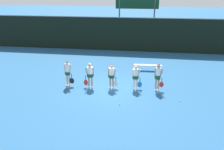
{
  "coord_description": "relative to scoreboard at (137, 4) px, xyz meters",
  "views": [
    {
      "loc": [
        1.83,
        -12.72,
        6.02
      ],
      "look_at": [
        0.01,
        -0.01,
        0.91
      ],
      "focal_mm": 35.0,
      "sensor_mm": 36.0,
      "label": 1
    }
  ],
  "objects": [
    {
      "name": "tennis_ball_2",
      "position": [
        -3.35,
        -11.09,
        -4.5
      ],
      "size": [
        0.07,
        0.07,
        0.07
      ],
      "primitive_type": "sphere",
      "color": "#CCE033",
      "rests_on": "ground_plane"
    },
    {
      "name": "bench_courtside",
      "position": [
        1.27,
        -7.37,
        -4.15
      ],
      "size": [
        2.19,
        0.43,
        0.44
      ],
      "rotation": [
        0.0,
        0.0,
        0.03
      ],
      "color": "#B2B2B7",
      "rests_on": "ground_plane"
    },
    {
      "name": "player_4",
      "position": [
        1.82,
        -11.0,
        -3.5
      ],
      "size": [
        0.6,
        0.33,
        1.76
      ],
      "rotation": [
        0.0,
        0.0,
        -0.06
      ],
      "color": "tan",
      "rests_on": "ground_plane"
    },
    {
      "name": "player_3",
      "position": [
        0.46,
        -10.99,
        -3.58
      ],
      "size": [
        0.66,
        0.38,
        1.62
      ],
      "rotation": [
        0.0,
        0.0,
        0.16
      ],
      "color": "beige",
      "rests_on": "ground_plane"
    },
    {
      "name": "ground_plane",
      "position": [
        -1.05,
        -11.04,
        -4.54
      ],
      "size": [
        140.0,
        140.0,
        0.0
      ],
      "primitive_type": "plane",
      "color": "#235684"
    },
    {
      "name": "player_2",
      "position": [
        -1.06,
        -11.05,
        -3.59
      ],
      "size": [
        0.67,
        0.38,
        1.62
      ],
      "rotation": [
        0.0,
        0.0,
        -0.03
      ],
      "color": "tan",
      "rests_on": "ground_plane"
    },
    {
      "name": "player_0",
      "position": [
        -3.93,
        -11.09,
        -3.51
      ],
      "size": [
        0.63,
        0.34,
        1.76
      ],
      "rotation": [
        0.0,
        0.0,
        -0.15
      ],
      "color": "tan",
      "rests_on": "ground_plane"
    },
    {
      "name": "tennis_ball_4",
      "position": [
        2.2,
        -9.46,
        -4.5
      ],
      "size": [
        0.07,
        0.07,
        0.07
      ],
      "primitive_type": "sphere",
      "color": "#CCE033",
      "rests_on": "ground_plane"
    },
    {
      "name": "tennis_ball_0",
      "position": [
        3.05,
        -12.27,
        -4.51
      ],
      "size": [
        0.07,
        0.07,
        0.07
      ],
      "primitive_type": "sphere",
      "color": "#CCE033",
      "rests_on": "ground_plane"
    },
    {
      "name": "player_1",
      "position": [
        -2.45,
        -11.12,
        -3.56
      ],
      "size": [
        0.67,
        0.41,
        1.65
      ],
      "rotation": [
        0.0,
        0.0,
        0.18
      ],
      "color": "tan",
      "rests_on": "ground_plane"
    },
    {
      "name": "fence_windscreen",
      "position": [
        -1.05,
        -1.85,
        -2.82
      ],
      "size": [
        60.0,
        0.08,
        3.41
      ],
      "color": "black",
      "rests_on": "ground_plane"
    },
    {
      "name": "tennis_ball_3",
      "position": [
        -0.3,
        -13.18,
        -4.5
      ],
      "size": [
        0.07,
        0.07,
        0.07
      ],
      "primitive_type": "sphere",
      "color": "#CCE033",
      "rests_on": "ground_plane"
    },
    {
      "name": "scoreboard",
      "position": [
        0.0,
        0.0,
        0.0
      ],
      "size": [
        4.45,
        0.15,
        5.77
      ],
      "color": "#515156",
      "rests_on": "ground_plane"
    },
    {
      "name": "tennis_ball_1",
      "position": [
        0.76,
        -10.01,
        -4.51
      ],
      "size": [
        0.07,
        0.07,
        0.07
      ],
      "primitive_type": "sphere",
      "color": "#CCE033",
      "rests_on": "ground_plane"
    }
  ]
}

